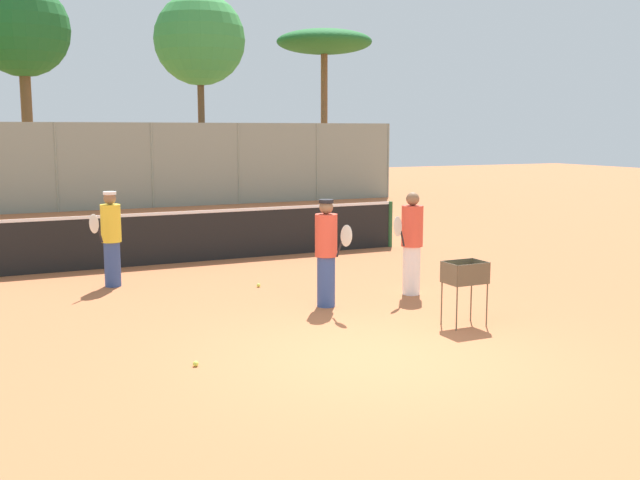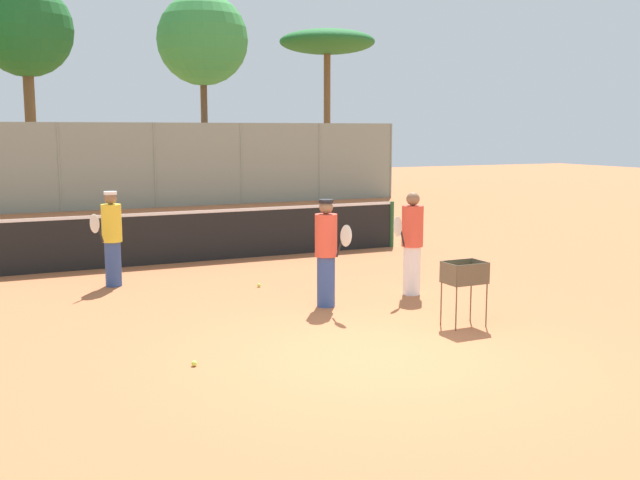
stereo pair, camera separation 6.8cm
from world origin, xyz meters
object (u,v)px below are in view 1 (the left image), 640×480
ball_cart (465,278)px  parked_car (244,180)px  tennis_net (203,235)px  player_yellow_shirt (111,238)px  player_white_outfit (326,251)px  player_red_cap (412,242)px

ball_cart → parked_car: size_ratio=0.22×
tennis_net → player_yellow_shirt: size_ratio=5.51×
player_white_outfit → ball_cart: bearing=25.3°
tennis_net → player_yellow_shirt: bearing=-140.6°
player_yellow_shirt → ball_cart: bearing=79.8°
player_red_cap → parked_car: bearing=-133.7°
player_white_outfit → player_red_cap: bearing=87.4°
player_white_outfit → player_yellow_shirt: bearing=-145.8°
tennis_net → parked_car: 15.78m
player_white_outfit → ball_cart: 2.25m
player_white_outfit → player_yellow_shirt: player_white_outfit is taller
tennis_net → player_white_outfit: size_ratio=5.50×
player_white_outfit → player_yellow_shirt: size_ratio=1.00×
player_yellow_shirt → player_white_outfit: bearing=82.9°
player_red_cap → parked_car: player_red_cap is taller
player_yellow_shirt → tennis_net: bearing=169.9°
ball_cart → player_red_cap: bearing=78.5°
tennis_net → player_white_outfit: player_white_outfit is taller
player_red_cap → player_yellow_shirt: bearing=-64.7°
tennis_net → player_red_cap: 5.11m
parked_car → player_white_outfit: bearing=-106.3°
player_white_outfit → parked_car: 20.09m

